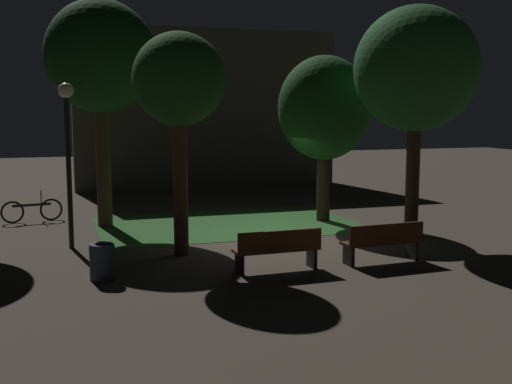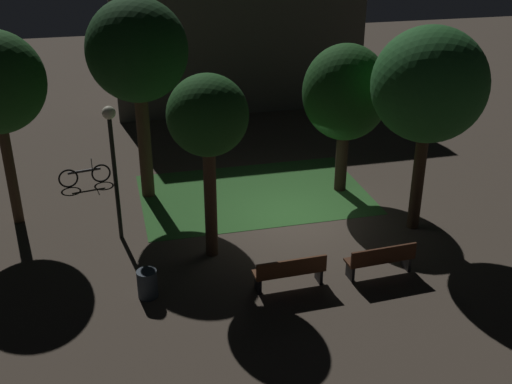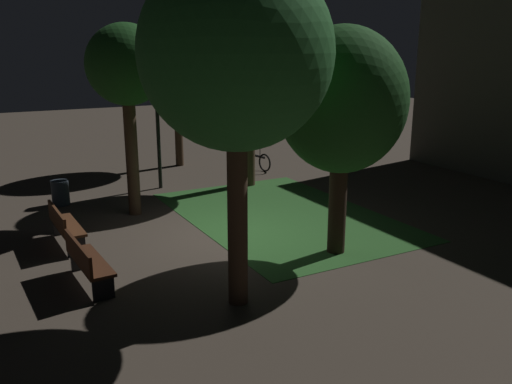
{
  "view_description": "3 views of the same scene",
  "coord_description": "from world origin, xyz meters",
  "px_view_note": "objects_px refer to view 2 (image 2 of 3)",
  "views": [
    {
      "loc": [
        -5.54,
        -15.72,
        3.33
      ],
      "look_at": [
        -0.36,
        0.34,
        1.1
      ],
      "focal_mm": 44.69,
      "sensor_mm": 36.0,
      "label": 1
    },
    {
      "loc": [
        -5.21,
        -16.38,
        8.84
      ],
      "look_at": [
        -1.08,
        0.28,
        0.79
      ],
      "focal_mm": 44.16,
      "sensor_mm": 36.0,
      "label": 2
    },
    {
      "loc": [
        11.1,
        -5.43,
        4.39
      ],
      "look_at": [
        -0.53,
        0.87,
        0.83
      ],
      "focal_mm": 37.81,
      "sensor_mm": 36.0,
      "label": 3
    }
  ],
  "objects_px": {
    "bench_front_left": "(381,259)",
    "bicycle": "(85,175)",
    "tree_back_left": "(429,86)",
    "tree_tall_center": "(208,119)",
    "bench_by_lamp": "(290,271)",
    "trash_bin": "(147,284)",
    "lamp_post_plaza_east": "(112,149)",
    "tree_right_canopy": "(137,52)",
    "tree_lawn_side": "(346,93)"
  },
  "relations": [
    {
      "from": "tree_right_canopy",
      "to": "bicycle",
      "type": "bearing_deg",
      "value": 146.38
    },
    {
      "from": "lamp_post_plaza_east",
      "to": "bench_front_left",
      "type": "bearing_deg",
      "value": -29.57
    },
    {
      "from": "trash_bin",
      "to": "bicycle",
      "type": "relative_size",
      "value": 0.41
    },
    {
      "from": "bench_front_left",
      "to": "tree_back_left",
      "type": "height_order",
      "value": "tree_back_left"
    },
    {
      "from": "bench_by_lamp",
      "to": "tree_right_canopy",
      "type": "xyz_separation_m",
      "value": [
        -2.94,
        6.3,
        4.2
      ]
    },
    {
      "from": "bench_by_lamp",
      "to": "bicycle",
      "type": "bearing_deg",
      "value": 122.89
    },
    {
      "from": "bench_by_lamp",
      "to": "bench_front_left",
      "type": "distance_m",
      "value": 2.42
    },
    {
      "from": "bench_front_left",
      "to": "tree_lawn_side",
      "type": "relative_size",
      "value": 0.38
    },
    {
      "from": "tree_tall_center",
      "to": "trash_bin",
      "type": "height_order",
      "value": "tree_tall_center"
    },
    {
      "from": "bench_front_left",
      "to": "tree_tall_center",
      "type": "height_order",
      "value": "tree_tall_center"
    },
    {
      "from": "tree_right_canopy",
      "to": "tree_tall_center",
      "type": "relative_size",
      "value": 1.26
    },
    {
      "from": "lamp_post_plaza_east",
      "to": "tree_right_canopy",
      "type": "bearing_deg",
      "value": 69.35
    },
    {
      "from": "tree_right_canopy",
      "to": "lamp_post_plaza_east",
      "type": "distance_m",
      "value": 3.48
    },
    {
      "from": "bench_by_lamp",
      "to": "tree_back_left",
      "type": "relative_size",
      "value": 0.31
    },
    {
      "from": "tree_tall_center",
      "to": "tree_back_left",
      "type": "bearing_deg",
      "value": 1.05
    },
    {
      "from": "tree_lawn_side",
      "to": "trash_bin",
      "type": "relative_size",
      "value": 6.79
    },
    {
      "from": "trash_bin",
      "to": "lamp_post_plaza_east",
      "type": "bearing_deg",
      "value": 98.71
    },
    {
      "from": "bench_by_lamp",
      "to": "bicycle",
      "type": "xyz_separation_m",
      "value": [
        -4.93,
        7.62,
        -0.14
      ]
    },
    {
      "from": "tree_lawn_side",
      "to": "tree_tall_center",
      "type": "distance_m",
      "value": 5.82
    },
    {
      "from": "tree_tall_center",
      "to": "trash_bin",
      "type": "bearing_deg",
      "value": -139.22
    },
    {
      "from": "bench_front_left",
      "to": "tree_tall_center",
      "type": "xyz_separation_m",
      "value": [
        -4.0,
        2.09,
        3.39
      ]
    },
    {
      "from": "tree_back_left",
      "to": "lamp_post_plaza_east",
      "type": "xyz_separation_m",
      "value": [
        -8.41,
        1.41,
        -1.56
      ]
    },
    {
      "from": "tree_back_left",
      "to": "lamp_post_plaza_east",
      "type": "distance_m",
      "value": 8.67
    },
    {
      "from": "tree_tall_center",
      "to": "trash_bin",
      "type": "xyz_separation_m",
      "value": [
        -1.88,
        -1.62,
        -3.52
      ]
    },
    {
      "from": "bench_by_lamp",
      "to": "bicycle",
      "type": "distance_m",
      "value": 9.08
    },
    {
      "from": "tree_right_canopy",
      "to": "tree_back_left",
      "type": "xyz_separation_m",
      "value": [
        7.39,
        -4.1,
        -0.41
      ]
    },
    {
      "from": "tree_lawn_side",
      "to": "bench_by_lamp",
      "type": "bearing_deg",
      "value": -122.48
    },
    {
      "from": "bench_front_left",
      "to": "tree_back_left",
      "type": "xyz_separation_m",
      "value": [
        2.04,
        2.2,
        3.79
      ]
    },
    {
      "from": "bicycle",
      "to": "tree_lawn_side",
      "type": "bearing_deg",
      "value": -16.42
    },
    {
      "from": "bench_by_lamp",
      "to": "tree_right_canopy",
      "type": "distance_m",
      "value": 8.12
    },
    {
      "from": "bicycle",
      "to": "tree_right_canopy",
      "type": "bearing_deg",
      "value": -33.62
    },
    {
      "from": "bench_front_left",
      "to": "trash_bin",
      "type": "xyz_separation_m",
      "value": [
        -5.89,
        0.46,
        -0.12
      ]
    },
    {
      "from": "tree_back_left",
      "to": "tree_tall_center",
      "type": "height_order",
      "value": "tree_back_left"
    },
    {
      "from": "bench_front_left",
      "to": "bicycle",
      "type": "relative_size",
      "value": 1.05
    },
    {
      "from": "bench_by_lamp",
      "to": "trash_bin",
      "type": "relative_size",
      "value": 2.54
    },
    {
      "from": "bench_front_left",
      "to": "trash_bin",
      "type": "distance_m",
      "value": 5.91
    },
    {
      "from": "tree_right_canopy",
      "to": "tree_lawn_side",
      "type": "distance_m",
      "value": 6.49
    },
    {
      "from": "tree_right_canopy",
      "to": "tree_tall_center",
      "type": "xyz_separation_m",
      "value": [
        1.35,
        -4.21,
        -0.81
      ]
    },
    {
      "from": "bench_by_lamp",
      "to": "bicycle",
      "type": "relative_size",
      "value": 1.05
    },
    {
      "from": "bench_front_left",
      "to": "lamp_post_plaza_east",
      "type": "distance_m",
      "value": 7.66
    },
    {
      "from": "tree_lawn_side",
      "to": "tree_tall_center",
      "type": "height_order",
      "value": "tree_tall_center"
    },
    {
      "from": "bench_by_lamp",
      "to": "tree_back_left",
      "type": "distance_m",
      "value": 6.25
    },
    {
      "from": "lamp_post_plaza_east",
      "to": "bicycle",
      "type": "relative_size",
      "value": 2.26
    },
    {
      "from": "lamp_post_plaza_east",
      "to": "tree_tall_center",
      "type": "bearing_deg",
      "value": -32.8
    },
    {
      "from": "tree_right_canopy",
      "to": "tree_lawn_side",
      "type": "xyz_separation_m",
      "value": [
        6.24,
        -1.1,
        -1.38
      ]
    },
    {
      "from": "tree_back_left",
      "to": "tree_tall_center",
      "type": "bearing_deg",
      "value": -178.95
    },
    {
      "from": "bench_by_lamp",
      "to": "tree_lawn_side",
      "type": "xyz_separation_m",
      "value": [
        3.31,
        5.2,
        2.82
      ]
    },
    {
      "from": "tree_back_left",
      "to": "lamp_post_plaza_east",
      "type": "height_order",
      "value": "tree_back_left"
    },
    {
      "from": "tree_lawn_side",
      "to": "bicycle",
      "type": "relative_size",
      "value": 2.8
    },
    {
      "from": "bench_by_lamp",
      "to": "bench_front_left",
      "type": "bearing_deg",
      "value": 0.0
    }
  ]
}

